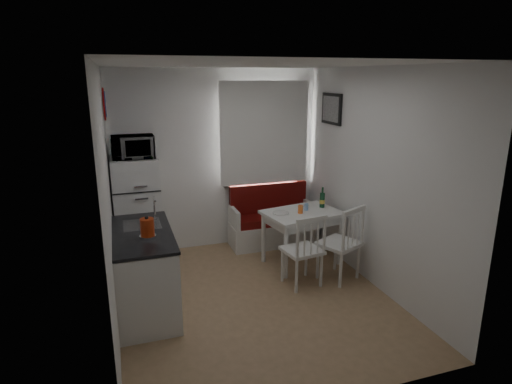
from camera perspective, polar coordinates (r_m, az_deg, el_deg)
floor at (r=5.11m, az=-0.22°, el=-13.91°), size 3.00×3.50×0.02m
ceiling at (r=4.46m, az=-0.26°, el=16.65°), size 3.00×3.50×0.02m
wall_back at (r=6.27m, az=-5.21°, el=4.23°), size 3.00×0.02×2.60m
wall_front at (r=3.09m, az=9.95°, el=-7.68°), size 3.00×0.02×2.60m
wall_left at (r=4.41m, az=-19.11°, el=-1.28°), size 0.02×3.50×2.60m
wall_right at (r=5.27m, az=15.49°, el=1.62°), size 0.02×3.50×2.60m
window at (r=6.38m, az=0.97°, el=7.45°), size 1.22×0.06×1.47m
curtain at (r=6.30m, az=1.18°, el=7.82°), size 1.35×0.02×1.50m
kitchen_counter at (r=4.85m, az=-14.64°, el=-10.09°), size 0.62×1.32×1.16m
wall_sign at (r=5.71m, az=-19.50°, el=10.98°), size 0.03×0.40×0.40m
picture_frame at (r=6.07m, az=10.01°, el=10.87°), size 0.04×0.52×0.42m
bench at (r=6.52m, az=2.09°, el=-4.37°), size 1.27×0.49×0.91m
dining_table at (r=5.77m, az=6.16°, el=-3.42°), size 1.09×0.85×0.74m
chair_left at (r=5.13m, az=6.64°, el=-6.83°), size 0.49×0.47×0.50m
chair_right at (r=5.33m, az=11.58°, el=-5.82°), size 0.60×0.60×0.52m
fridge at (r=5.91m, az=-15.49°, el=-2.58°), size 0.59×0.59×1.47m
microwave at (r=5.67m, az=-16.09°, el=5.79°), size 0.52×0.35×0.29m
kettle at (r=4.46m, az=-14.30°, el=-4.60°), size 0.17×0.17×0.22m
wine_bottle at (r=5.93m, az=8.84°, el=-0.71°), size 0.07×0.07×0.29m
drinking_glass_orange at (r=5.66m, az=5.95°, el=-2.31°), size 0.07×0.07×0.11m
drinking_glass_blue at (r=5.80m, az=6.71°, el=-1.98°), size 0.05×0.05×0.09m
plate at (r=5.64m, az=3.32°, el=-2.80°), size 0.22×0.22×0.02m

